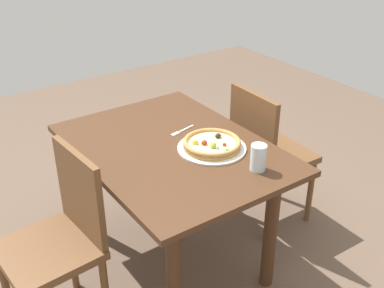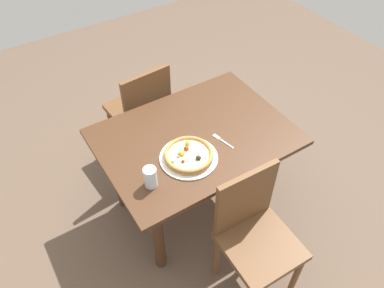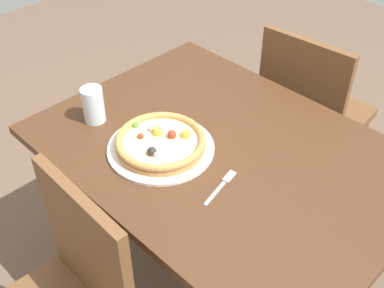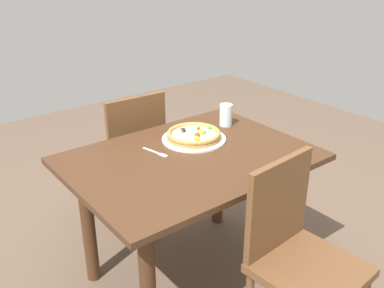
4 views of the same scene
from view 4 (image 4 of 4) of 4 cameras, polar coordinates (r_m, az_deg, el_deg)
The scene contains 8 objects.
ground_plane at distance 2.54m, azimuth -0.23°, elevation -16.41°, with size 6.00×6.00×0.00m, color brown.
dining_table at distance 2.20m, azimuth -0.26°, elevation -4.50°, with size 1.18×0.86×0.72m.
chair_near at distance 2.74m, azimuth -8.25°, elevation -1.17°, with size 0.41×0.41×0.89m.
chair_far at distance 1.92m, azimuth 13.71°, elevation -13.91°, with size 0.43×0.43×0.89m.
plate at distance 2.32m, azimuth 0.24°, elevation 0.67°, with size 0.34×0.34×0.01m, color silver.
pizza at distance 2.31m, azimuth 0.25°, elevation 1.24°, with size 0.29×0.29×0.05m.
fork at distance 2.18m, azimuth -4.63°, elevation -1.16°, with size 0.05×0.16×0.00m.
drinking_glass at distance 2.50m, azimuth 4.48°, elevation 3.83°, with size 0.07×0.07×0.13m, color silver.
Camera 4 is at (1.17, 1.53, 1.65)m, focal length 40.54 mm.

